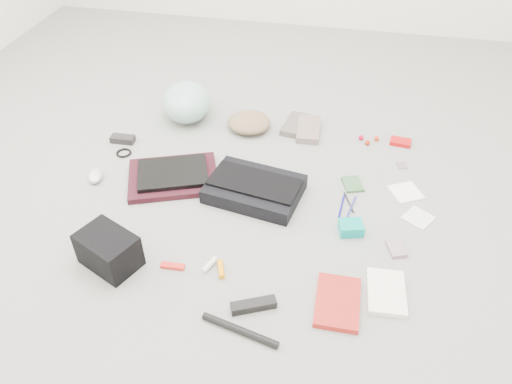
% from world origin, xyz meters
% --- Properties ---
extents(ground_plane, '(4.00, 4.00, 0.00)m').
position_xyz_m(ground_plane, '(0.00, 0.00, 0.00)').
color(ground_plane, gray).
extents(messenger_bag, '(0.44, 0.35, 0.07)m').
position_xyz_m(messenger_bag, '(-0.01, 0.04, 0.03)').
color(messenger_bag, black).
rests_on(messenger_bag, ground_plane).
extents(bag_flap, '(0.42, 0.24, 0.01)m').
position_xyz_m(bag_flap, '(-0.01, 0.04, 0.07)').
color(bag_flap, black).
rests_on(bag_flap, messenger_bag).
extents(laptop_sleeve, '(0.48, 0.42, 0.03)m').
position_xyz_m(laptop_sleeve, '(-0.40, 0.07, 0.01)').
color(laptop_sleeve, black).
rests_on(laptop_sleeve, ground_plane).
extents(laptop, '(0.37, 0.32, 0.02)m').
position_xyz_m(laptop, '(-0.40, 0.07, 0.04)').
color(laptop, black).
rests_on(laptop, laptop_sleeve).
extents(bike_helmet, '(0.34, 0.38, 0.19)m').
position_xyz_m(bike_helmet, '(-0.50, 0.60, 0.09)').
color(bike_helmet, '#9BCAC0').
rests_on(bike_helmet, ground_plane).
extents(beanie, '(0.24, 0.23, 0.08)m').
position_xyz_m(beanie, '(-0.15, 0.56, 0.04)').
color(beanie, '#826749').
rests_on(beanie, ground_plane).
extents(mitten_left, '(0.14, 0.22, 0.03)m').
position_xyz_m(mitten_left, '(0.08, 0.62, 0.02)').
color(mitten_left, '#5E534D').
rests_on(mitten_left, ground_plane).
extents(mitten_right, '(0.13, 0.24, 0.03)m').
position_xyz_m(mitten_right, '(0.15, 0.59, 0.02)').
color(mitten_right, '#806B5F').
rests_on(mitten_right, ground_plane).
extents(power_brick, '(0.12, 0.06, 0.03)m').
position_xyz_m(power_brick, '(-0.75, 0.31, 0.02)').
color(power_brick, black).
rests_on(power_brick, ground_plane).
extents(cable_coil, '(0.10, 0.10, 0.01)m').
position_xyz_m(cable_coil, '(-0.71, 0.21, 0.01)').
color(cable_coil, black).
rests_on(cable_coil, ground_plane).
extents(mouse, '(0.10, 0.12, 0.04)m').
position_xyz_m(mouse, '(-0.75, -0.00, 0.02)').
color(mouse, silver).
rests_on(mouse, ground_plane).
extents(camera_bag, '(0.26, 0.23, 0.14)m').
position_xyz_m(camera_bag, '(-0.46, -0.46, 0.07)').
color(camera_bag, black).
rests_on(camera_bag, ground_plane).
extents(multitool, '(0.09, 0.03, 0.01)m').
position_xyz_m(multitool, '(-0.23, -0.44, 0.01)').
color(multitool, red).
rests_on(multitool, ground_plane).
extents(toiletry_tube_white, '(0.05, 0.08, 0.02)m').
position_xyz_m(toiletry_tube_white, '(-0.09, -0.41, 0.01)').
color(toiletry_tube_white, silver).
rests_on(toiletry_tube_white, ground_plane).
extents(toiletry_tube_orange, '(0.05, 0.08, 0.02)m').
position_xyz_m(toiletry_tube_orange, '(-0.05, -0.42, 0.01)').
color(toiletry_tube_orange, orange).
rests_on(toiletry_tube_orange, ground_plane).
extents(u_lock, '(0.16, 0.10, 0.03)m').
position_xyz_m(u_lock, '(0.11, -0.56, 0.02)').
color(u_lock, black).
rests_on(u_lock, ground_plane).
extents(bike_pump, '(0.28, 0.09, 0.03)m').
position_xyz_m(bike_pump, '(0.09, -0.67, 0.01)').
color(bike_pump, black).
rests_on(bike_pump, ground_plane).
extents(book_red, '(0.16, 0.23, 0.02)m').
position_xyz_m(book_red, '(0.39, -0.48, 0.01)').
color(book_red, red).
rests_on(book_red, ground_plane).
extents(book_white, '(0.15, 0.21, 0.02)m').
position_xyz_m(book_white, '(0.56, -0.40, 0.01)').
color(book_white, white).
rests_on(book_white, ground_plane).
extents(notepad, '(0.11, 0.13, 0.01)m').
position_xyz_m(notepad, '(0.41, 0.19, 0.01)').
color(notepad, '#325B32').
rests_on(notepad, ground_plane).
extents(pen_blue, '(0.02, 0.15, 0.01)m').
position_xyz_m(pen_blue, '(0.37, 0.04, 0.00)').
color(pen_blue, '#0B0974').
rests_on(pen_blue, ground_plane).
extents(pen_black, '(0.06, 0.13, 0.01)m').
position_xyz_m(pen_black, '(0.40, 0.07, 0.00)').
color(pen_black, black).
rests_on(pen_black, ground_plane).
extents(pen_navy, '(0.04, 0.15, 0.01)m').
position_xyz_m(pen_navy, '(0.41, 0.04, 0.00)').
color(pen_navy, navy).
rests_on(pen_navy, ground_plane).
extents(accordion_wallet, '(0.11, 0.10, 0.05)m').
position_xyz_m(accordion_wallet, '(0.42, -0.11, 0.02)').
color(accordion_wallet, '#03A194').
rests_on(accordion_wallet, ground_plane).
extents(card_deck, '(0.09, 0.11, 0.02)m').
position_xyz_m(card_deck, '(0.60, -0.17, 0.01)').
color(card_deck, gray).
rests_on(card_deck, ground_plane).
extents(napkin_top, '(0.17, 0.17, 0.01)m').
position_xyz_m(napkin_top, '(0.64, 0.19, 0.00)').
color(napkin_top, white).
rests_on(napkin_top, ground_plane).
extents(napkin_bottom, '(0.15, 0.15, 0.01)m').
position_xyz_m(napkin_bottom, '(0.69, 0.03, 0.00)').
color(napkin_bottom, silver).
rests_on(napkin_bottom, ground_plane).
extents(lollipop_a, '(0.03, 0.03, 0.03)m').
position_xyz_m(lollipop_a, '(0.43, 0.57, 0.01)').
color(lollipop_a, red).
rests_on(lollipop_a, ground_plane).
extents(lollipop_b, '(0.03, 0.03, 0.03)m').
position_xyz_m(lollipop_b, '(0.46, 0.53, 0.01)').
color(lollipop_b, '#B72109').
rests_on(lollipop_b, ground_plane).
extents(lollipop_c, '(0.03, 0.03, 0.03)m').
position_xyz_m(lollipop_c, '(0.50, 0.58, 0.01)').
color(lollipop_c, red).
rests_on(lollipop_c, ground_plane).
extents(altoids_tin, '(0.11, 0.08, 0.02)m').
position_xyz_m(altoids_tin, '(0.62, 0.58, 0.01)').
color(altoids_tin, red).
rests_on(altoids_tin, ground_plane).
extents(stamp_sheet, '(0.06, 0.07, 0.00)m').
position_xyz_m(stamp_sheet, '(0.63, 0.39, 0.00)').
color(stamp_sheet, slate).
rests_on(stamp_sheet, ground_plane).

